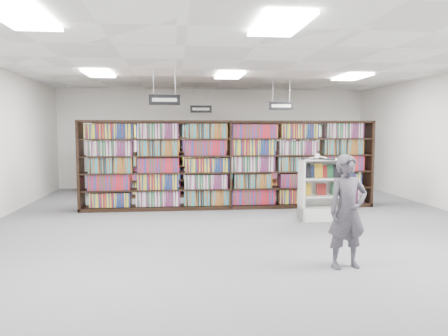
{
  "coord_description": "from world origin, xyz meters",
  "views": [
    {
      "loc": [
        -1.28,
        -8.35,
        1.88
      ],
      "look_at": [
        -0.29,
        0.5,
        1.1
      ],
      "focal_mm": 35.0,
      "sensor_mm": 36.0,
      "label": 1
    }
  ],
  "objects": [
    {
      "name": "floor",
      "position": [
        0.0,
        0.0,
        0.0
      ],
      "size": [
        12.0,
        12.0,
        0.0
      ],
      "primitive_type": "plane",
      "color": "#49494E",
      "rests_on": "ground"
    },
    {
      "name": "ceiling",
      "position": [
        0.0,
        0.0,
        3.2
      ],
      "size": [
        10.0,
        12.0,
        0.1
      ],
      "primitive_type": "cube",
      "color": "white",
      "rests_on": "wall_back"
    },
    {
      "name": "wall_back",
      "position": [
        0.0,
        6.0,
        1.6
      ],
      "size": [
        10.0,
        0.1,
        3.2
      ],
      "primitive_type": "cube",
      "color": "silver",
      "rests_on": "ground"
    },
    {
      "name": "wall_front",
      "position": [
        0.0,
        -6.0,
        1.6
      ],
      "size": [
        10.0,
        0.1,
        3.2
      ],
      "primitive_type": "cube",
      "color": "silver",
      "rests_on": "ground"
    },
    {
      "name": "bookshelf_row_near",
      "position": [
        0.0,
        2.0,
        1.05
      ],
      "size": [
        7.0,
        0.6,
        2.1
      ],
      "color": "black",
      "rests_on": "floor"
    },
    {
      "name": "bookshelf_row_mid",
      "position": [
        0.0,
        4.0,
        1.05
      ],
      "size": [
        7.0,
        0.6,
        2.1
      ],
      "color": "black",
      "rests_on": "floor"
    },
    {
      "name": "bookshelf_row_far",
      "position": [
        0.0,
        5.7,
        1.05
      ],
      "size": [
        7.0,
        0.6,
        2.1
      ],
      "color": "black",
      "rests_on": "floor"
    },
    {
      "name": "aisle_sign_left",
      "position": [
        -1.5,
        1.0,
        2.53
      ],
      "size": [
        0.65,
        0.02,
        0.8
      ],
      "color": "#B2B2B7",
      "rests_on": "ceiling"
    },
    {
      "name": "aisle_sign_right",
      "position": [
        1.5,
        3.0,
        2.53
      ],
      "size": [
        0.65,
        0.02,
        0.8
      ],
      "color": "#B2B2B7",
      "rests_on": "ceiling"
    },
    {
      "name": "aisle_sign_center",
      "position": [
        -0.5,
        5.0,
        2.53
      ],
      "size": [
        0.65,
        0.02,
        0.8
      ],
      "color": "#B2B2B7",
      "rests_on": "ceiling"
    },
    {
      "name": "troffer_front_left",
      "position": [
        -3.0,
        -3.0,
        3.16
      ],
      "size": [
        0.6,
        1.2,
        0.04
      ],
      "primitive_type": "cube",
      "color": "white",
      "rests_on": "ceiling"
    },
    {
      "name": "troffer_front_center",
      "position": [
        0.0,
        -3.0,
        3.16
      ],
      "size": [
        0.6,
        1.2,
        0.04
      ],
      "primitive_type": "cube",
      "color": "white",
      "rests_on": "ceiling"
    },
    {
      "name": "troffer_back_left",
      "position": [
        -3.0,
        2.0,
        3.16
      ],
      "size": [
        0.6,
        1.2,
        0.04
      ],
      "primitive_type": "cube",
      "color": "white",
      "rests_on": "ceiling"
    },
    {
      "name": "troffer_back_center",
      "position": [
        0.0,
        2.0,
        3.16
      ],
      "size": [
        0.6,
        1.2,
        0.04
      ],
      "primitive_type": "cube",
      "color": "white",
      "rests_on": "ceiling"
    },
    {
      "name": "troffer_back_right",
      "position": [
        3.0,
        2.0,
        3.16
      ],
      "size": [
        0.6,
        1.2,
        0.04
      ],
      "primitive_type": "cube",
      "color": "white",
      "rests_on": "ceiling"
    },
    {
      "name": "endcap_display",
      "position": [
        1.75,
        0.41,
        0.45
      ],
      "size": [
        0.92,
        0.48,
        1.28
      ],
      "rotation": [
        0.0,
        0.0,
        -0.02
      ],
      "color": "silver",
      "rests_on": "floor"
    },
    {
      "name": "open_book",
      "position": [
        1.64,
        0.36,
        1.31
      ],
      "size": [
        0.77,
        0.6,
        0.13
      ],
      "rotation": [
        0.0,
        0.0,
        -0.34
      ],
      "color": "black",
      "rests_on": "endcap_display"
    },
    {
      "name": "shopper",
      "position": [
        1.03,
        -2.74,
        0.77
      ],
      "size": [
        0.61,
        0.45,
        1.55
      ],
      "primitive_type": "imported",
      "rotation": [
        0.0,
        0.0,
        0.14
      ],
      "color": "#46424B",
      "rests_on": "floor"
    }
  ]
}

